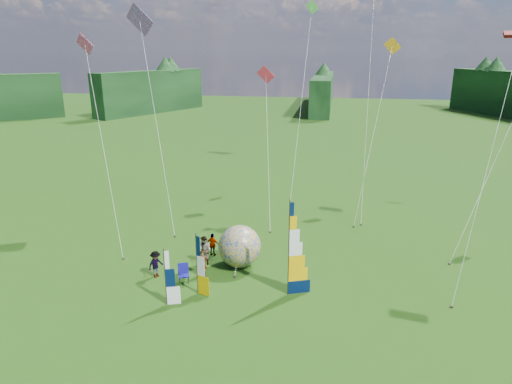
% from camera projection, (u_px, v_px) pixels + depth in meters
% --- Properties ---
extents(ground, '(220.00, 220.00, 0.00)m').
position_uv_depth(ground, '(262.00, 325.00, 22.23)').
color(ground, '#295A0F').
rests_on(ground, ground).
extents(treeline_ring, '(210.00, 210.00, 8.00)m').
position_uv_depth(treeline_ring, '(263.00, 250.00, 21.03)').
color(treeline_ring, '#204E20').
rests_on(treeline_ring, ground).
extents(feather_banner_main, '(1.37, 0.62, 5.32)m').
position_uv_depth(feather_banner_main, '(289.00, 250.00, 24.19)').
color(feather_banner_main, '#041336').
rests_on(feather_banner_main, ground).
extents(side_banner_left, '(0.94, 0.42, 3.44)m').
position_uv_depth(side_banner_left, '(197.00, 265.00, 24.56)').
color(side_banner_left, '#E0A500').
rests_on(side_banner_left, ground).
extents(side_banner_far, '(0.91, 0.38, 3.09)m').
position_uv_depth(side_banner_far, '(165.00, 278.00, 23.51)').
color(side_banner_far, white).
rests_on(side_banner_far, ground).
extents(bol_inflatable, '(3.28, 3.28, 2.62)m').
position_uv_depth(bol_inflatable, '(240.00, 246.00, 27.89)').
color(bol_inflatable, '#002894').
rests_on(bol_inflatable, ground).
extents(spectator_a, '(0.62, 0.45, 1.59)m').
position_uv_depth(spectator_a, '(203.00, 264.00, 26.80)').
color(spectator_a, '#66594C').
rests_on(spectator_a, ground).
extents(spectator_b, '(0.99, 0.73, 1.84)m').
position_uv_depth(spectator_b, '(205.00, 251.00, 28.22)').
color(spectator_b, '#66594C').
rests_on(spectator_b, ground).
extents(spectator_c, '(0.86, 1.11, 1.63)m').
position_uv_depth(spectator_c, '(156.00, 264.00, 26.66)').
color(spectator_c, '#66594C').
rests_on(spectator_c, ground).
extents(spectator_d, '(0.95, 0.53, 1.53)m').
position_uv_depth(spectator_d, '(213.00, 245.00, 29.43)').
color(spectator_d, '#66594C').
rests_on(spectator_d, ground).
extents(camp_chair, '(0.86, 0.86, 1.13)m').
position_uv_depth(camp_chair, '(184.00, 274.00, 26.03)').
color(camp_chair, '#0D0D61').
rests_on(camp_chair, ground).
extents(kite_whale, '(6.28, 14.64, 23.89)m').
position_uv_depth(kite_whale, '(371.00, 61.00, 36.45)').
color(kite_whale, black).
rests_on(kite_whale, ground).
extents(kite_rainbow_delta, '(10.32, 11.53, 16.97)m').
position_uv_depth(kite_rainbow_delta, '(156.00, 112.00, 33.04)').
color(kite_rainbow_delta, '#E42246').
rests_on(kite_rainbow_delta, ground).
extents(kite_parafoil, '(10.89, 12.97, 15.48)m').
position_uv_depth(kite_parafoil, '(491.00, 148.00, 24.54)').
color(kite_parafoil, '#BA0500').
rests_on(kite_parafoil, ground).
extents(small_kite_red, '(4.70, 11.95, 12.04)m').
position_uv_depth(small_kite_red, '(268.00, 139.00, 36.06)').
color(small_kite_red, '#EA2F46').
rests_on(small_kite_red, ground).
extents(small_kite_orange, '(6.13, 11.88, 14.31)m').
position_uv_depth(small_kite_orange, '(375.00, 124.00, 36.27)').
color(small_kite_orange, orange).
rests_on(small_kite_orange, ground).
extents(small_kite_yellow, '(10.19, 11.34, 10.95)m').
position_uv_depth(small_kite_yellow, '(489.00, 168.00, 29.62)').
color(small_kite_yellow, yellow).
rests_on(small_kite_yellow, ground).
extents(small_kite_pink, '(8.50, 9.36, 14.40)m').
position_uv_depth(small_kite_pink, '(103.00, 139.00, 29.81)').
color(small_kite_pink, '#DA4379').
rests_on(small_kite_pink, ground).
extents(small_kite_green, '(7.79, 12.96, 17.87)m').
position_uv_depth(small_kite_green, '(302.00, 93.00, 41.95)').
color(small_kite_green, green).
rests_on(small_kite_green, ground).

